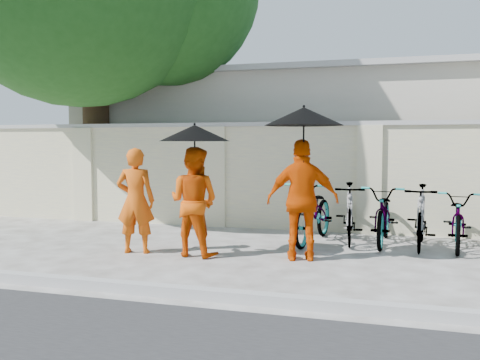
# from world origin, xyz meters

# --- Properties ---
(ground) EXTENTS (80.00, 80.00, 0.00)m
(ground) POSITION_xyz_m (0.00, 0.00, 0.00)
(ground) COLOR beige
(kerb) EXTENTS (40.00, 0.16, 0.12)m
(kerb) POSITION_xyz_m (0.00, -1.70, 0.06)
(kerb) COLOR #A2A2A2
(kerb) RESTS_ON ground
(compound_wall) EXTENTS (20.00, 0.30, 2.00)m
(compound_wall) POSITION_xyz_m (1.00, 3.20, 1.00)
(compound_wall) COLOR beige
(compound_wall) RESTS_ON ground
(building_behind) EXTENTS (14.00, 6.00, 3.20)m
(building_behind) POSITION_xyz_m (2.00, 7.00, 1.60)
(building_behind) COLOR #BDB5A6
(building_behind) RESTS_ON ground
(monk_left) EXTENTS (0.65, 0.50, 1.61)m
(monk_left) POSITION_xyz_m (-1.31, 0.30, 0.80)
(monk_left) COLOR #CF4F0C
(monk_left) RESTS_ON ground
(monk_center) EXTENTS (0.87, 0.72, 1.62)m
(monk_center) POSITION_xyz_m (-0.38, 0.37, 0.81)
(monk_center) COLOR #CD4706
(monk_center) RESTS_ON ground
(parasol_center) EXTENTS (1.04, 1.04, 1.02)m
(parasol_center) POSITION_xyz_m (-0.33, 0.29, 1.82)
(parasol_center) COLOR black
(parasol_center) RESTS_ON ground
(monk_right) EXTENTS (1.09, 0.64, 1.73)m
(monk_right) POSITION_xyz_m (1.22, 0.52, 0.87)
(monk_right) COLOR #D14201
(monk_right) RESTS_ON ground
(parasol_right) EXTENTS (1.11, 1.11, 1.19)m
(parasol_right) POSITION_xyz_m (1.24, 0.44, 2.05)
(parasol_right) COLOR black
(parasol_right) RESTS_ON ground
(bike_0) EXTENTS (0.91, 2.04, 1.03)m
(bike_0) POSITION_xyz_m (1.16, 1.93, 0.52)
(bike_0) COLOR #9093A6
(bike_0) RESTS_ON ground
(bike_1) EXTENTS (0.64, 1.71, 1.01)m
(bike_1) POSITION_xyz_m (1.73, 2.09, 0.50)
(bike_1) COLOR #9093A6
(bike_1) RESTS_ON ground
(bike_2) EXTENTS (0.73, 1.91, 0.99)m
(bike_2) POSITION_xyz_m (2.30, 2.11, 0.50)
(bike_2) COLOR #9093A6
(bike_2) RESTS_ON ground
(bike_3) EXTENTS (0.60, 1.72, 1.02)m
(bike_3) POSITION_xyz_m (2.88, 1.92, 0.51)
(bike_3) COLOR #9093A6
(bike_3) RESTS_ON ground
(bike_4) EXTENTS (0.77, 1.84, 0.94)m
(bike_4) POSITION_xyz_m (3.45, 2.05, 0.47)
(bike_4) COLOR #9093A6
(bike_4) RESTS_ON ground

